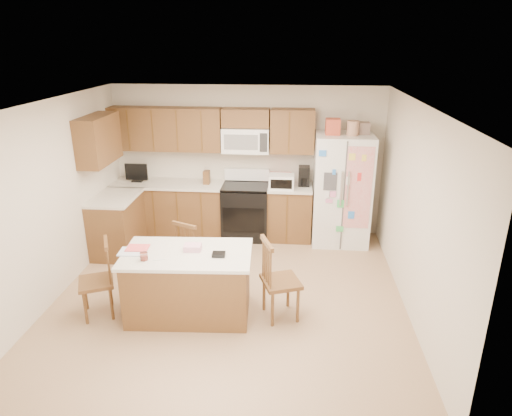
# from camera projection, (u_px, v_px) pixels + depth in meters

# --- Properties ---
(ground) EXTENTS (4.50, 4.50, 0.00)m
(ground) POSITION_uv_depth(u_px,v_px,m) (230.00, 295.00, 6.06)
(ground) COLOR #A57554
(ground) RESTS_ON ground
(room_shell) EXTENTS (4.60, 4.60, 2.52)m
(room_shell) POSITION_uv_depth(u_px,v_px,m) (228.00, 192.00, 5.55)
(room_shell) COLOR beige
(room_shell) RESTS_ON ground
(cabinetry) EXTENTS (3.36, 1.56, 2.15)m
(cabinetry) POSITION_uv_depth(u_px,v_px,m) (185.00, 186.00, 7.49)
(cabinetry) COLOR brown
(cabinetry) RESTS_ON ground
(stove) EXTENTS (0.76, 0.65, 1.13)m
(stove) POSITION_uv_depth(u_px,v_px,m) (246.00, 210.00, 7.70)
(stove) COLOR black
(stove) RESTS_ON ground
(refrigerator) EXTENTS (0.90, 0.79, 2.04)m
(refrigerator) POSITION_uv_depth(u_px,v_px,m) (342.00, 189.00, 7.36)
(refrigerator) COLOR white
(refrigerator) RESTS_ON ground
(island) EXTENTS (1.58, 0.97, 0.92)m
(island) POSITION_uv_depth(u_px,v_px,m) (189.00, 283.00, 5.51)
(island) COLOR brown
(island) RESTS_ON ground
(windsor_chair_left) EXTENTS (0.53, 0.54, 0.96)m
(windsor_chair_left) POSITION_uv_depth(u_px,v_px,m) (98.00, 281.00, 5.48)
(windsor_chair_left) COLOR brown
(windsor_chair_left) RESTS_ON ground
(windsor_chair_back) EXTENTS (0.52, 0.51, 0.93)m
(windsor_chair_back) POSITION_uv_depth(u_px,v_px,m) (192.00, 253.00, 6.22)
(windsor_chair_back) COLOR brown
(windsor_chair_back) RESTS_ON ground
(windsor_chair_right) EXTENTS (0.54, 0.56, 1.02)m
(windsor_chair_right) POSITION_uv_depth(u_px,v_px,m) (279.00, 281.00, 5.43)
(windsor_chair_right) COLOR brown
(windsor_chair_right) RESTS_ON ground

